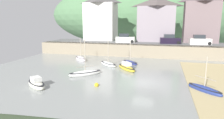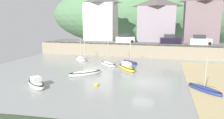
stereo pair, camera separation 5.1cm
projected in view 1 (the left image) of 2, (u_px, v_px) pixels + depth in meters
name	position (u px, v px, depth m)	size (l,w,h in m)	color
quay_seawall	(153.00, 50.00, 40.27)	(48.00, 9.40, 2.40)	gray
hillside_backdrop	(155.00, 15.00, 75.02)	(80.00, 44.00, 26.00)	#50784F
waterfront_building_left	(101.00, 17.00, 49.58)	(7.57, 6.06, 11.03)	silver
waterfront_building_centre	(156.00, 19.00, 46.37)	(8.58, 5.58, 9.91)	gray
waterfront_building_right	(201.00, 17.00, 43.93)	(7.34, 4.98, 10.79)	slate
sailboat_nearest_shore	(108.00, 64.00, 32.79)	(3.80, 3.65, 6.20)	white
motorboat_with_cabin	(36.00, 84.00, 22.29)	(3.68, 3.19, 1.32)	silver
fishing_boat_green	(204.00, 89.00, 20.68)	(3.45, 3.59, 3.86)	navy
sailboat_blue_trim	(127.00, 67.00, 30.12)	(3.80, 4.34, 1.28)	gold
sailboat_far_left	(130.00, 62.00, 34.19)	(3.35, 3.31, 4.06)	navy
rowboat_small_beached	(85.00, 73.00, 27.07)	(4.27, 4.16, 6.65)	white
sailboat_tall_mast	(81.00, 59.00, 36.89)	(3.40, 3.32, 4.34)	white
parked_car_near_slipway	(125.00, 39.00, 44.50)	(4.25, 2.09, 1.95)	silver
parked_car_by_wall	(170.00, 40.00, 42.14)	(4.26, 2.15, 1.95)	black
parked_car_end_of_row	(200.00, 40.00, 40.69)	(4.22, 2.00, 1.95)	silver
mooring_buoy	(97.00, 85.00, 22.50)	(0.48, 0.48, 0.48)	yellow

